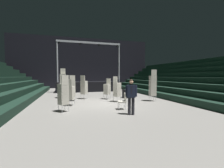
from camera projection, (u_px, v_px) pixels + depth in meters
ground_plane at (106, 104)px, 10.58m from camera, size 22.00×30.00×0.10m
arena_end_wall at (84, 63)px, 24.74m from camera, size 22.00×0.30×8.00m
bleacher_bank_right at (190, 77)px, 13.68m from camera, size 6.00×24.00×3.60m
stage_riser at (89, 86)px, 19.39m from camera, size 7.77×3.15×5.91m
man_with_tie at (131, 95)px, 7.47m from camera, size 0.57×0.35×1.76m
chair_stack_front_left at (153, 85)px, 11.57m from camera, size 0.49×0.49×2.39m
chair_stack_front_right at (63, 83)px, 13.03m from camera, size 0.47×0.47×2.56m
chair_stack_mid_left at (84, 87)px, 12.64m from camera, size 0.62×0.62×1.96m
chair_stack_mid_right at (72, 88)px, 11.66m from camera, size 0.44×0.44×1.96m
chair_stack_mid_centre at (63, 94)px, 8.10m from camera, size 0.61×0.61×1.96m
chair_stack_rear_left at (70, 92)px, 9.82m from camera, size 0.59×0.59×1.71m
chair_stack_rear_right at (117, 89)px, 11.27m from camera, size 0.59×0.59×1.88m
chair_stack_rear_centre at (107, 89)px, 12.54m from camera, size 0.62×0.62×1.71m
equipment_road_case at (128, 94)px, 13.32m from camera, size 0.96×0.69×0.73m
loose_chair_near_man at (123, 100)px, 8.73m from camera, size 0.51×0.51×0.95m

